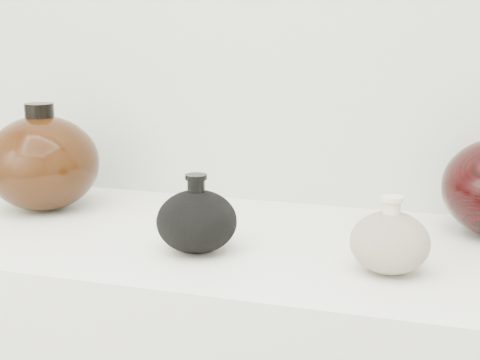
% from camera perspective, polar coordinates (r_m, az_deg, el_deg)
% --- Properties ---
extents(black_gourd_vase, '(0.17, 0.17, 0.12)m').
position_cam_1_polar(black_gourd_vase, '(1.04, -3.71, -3.48)').
color(black_gourd_vase, black).
rests_on(black_gourd_vase, display_counter).
extents(cream_gourd_vase, '(0.14, 0.14, 0.11)m').
position_cam_1_polar(cream_gourd_vase, '(0.98, 12.66, -5.16)').
color(cream_gourd_vase, beige).
rests_on(cream_gourd_vase, display_counter).
extents(left_round_pot, '(0.25, 0.25, 0.21)m').
position_cam_1_polar(left_round_pot, '(1.33, -16.48, 1.43)').
color(left_round_pot, black).
rests_on(left_round_pot, display_counter).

